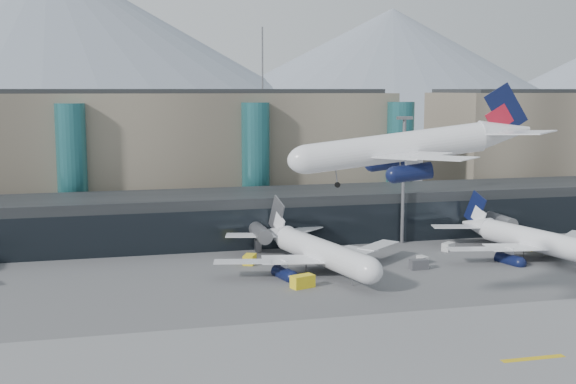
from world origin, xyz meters
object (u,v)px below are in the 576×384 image
(lightmast_mid, at_px, (403,172))
(hero_jet, at_px, (420,138))
(jet_parked_mid, at_px, (312,241))
(veh_g, at_px, (423,259))
(jet_parked_right, at_px, (523,231))
(veh_b, at_px, (250,259))
(veh_e, at_px, (534,246))
(veh_c, at_px, (419,264))
(veh_h, at_px, (303,281))
(veh_d, at_px, (448,247))

(lightmast_mid, bearing_deg, hero_jet, -110.84)
(lightmast_mid, bearing_deg, jet_parked_mid, -146.49)
(lightmast_mid, relative_size, veh_g, 11.99)
(jet_parked_right, distance_m, veh_b, 51.60)
(hero_jet, bearing_deg, veh_e, 50.61)
(jet_parked_mid, bearing_deg, lightmast_mid, -70.59)
(hero_jet, xyz_separation_m, veh_b, (-14.16, 40.22, -24.04))
(hero_jet, relative_size, veh_c, 10.42)
(lightmast_mid, distance_m, veh_h, 41.51)
(jet_parked_right, relative_size, veh_g, 17.53)
(hero_jet, distance_m, veh_g, 44.60)
(veh_e, xyz_separation_m, veh_g, (-25.27, -4.35, -0.23))
(veh_g, bearing_deg, jet_parked_mid, -108.07)
(veh_d, height_order, veh_h, veh_h)
(veh_c, bearing_deg, veh_d, 45.82)
(jet_parked_right, height_order, veh_e, jet_parked_right)
(veh_g, bearing_deg, veh_b, -116.58)
(veh_d, relative_size, veh_e, 0.92)
(veh_d, bearing_deg, jet_parked_mid, 156.95)
(jet_parked_mid, bearing_deg, veh_e, -100.24)
(lightmast_mid, distance_m, veh_g, 21.91)
(veh_e, bearing_deg, jet_parked_right, -160.97)
(veh_e, height_order, veh_g, veh_e)
(veh_c, distance_m, veh_e, 29.08)
(veh_g, bearing_deg, hero_jet, -40.15)
(veh_h, bearing_deg, hero_jet, -87.75)
(veh_c, relative_size, veh_e, 1.03)
(lightmast_mid, relative_size, jet_parked_right, 0.68)
(jet_parked_mid, height_order, veh_h, jet_parked_mid)
(jet_parked_right, relative_size, veh_e, 12.47)
(veh_b, distance_m, veh_g, 31.05)
(lightmast_mid, relative_size, veh_b, 8.59)
(jet_parked_mid, bearing_deg, veh_d, -91.23)
(hero_jet, xyz_separation_m, jet_parked_right, (37.04, 34.94, -20.36))
(veh_b, bearing_deg, veh_e, -66.94)
(lightmast_mid, bearing_deg, veh_e, -29.13)
(hero_jet, bearing_deg, jet_parked_mid, 104.85)
(hero_jet, bearing_deg, veh_c, 73.33)
(lightmast_mid, relative_size, veh_d, 9.30)
(lightmast_mid, xyz_separation_m, veh_h, (-28.15, -27.40, -13.42))
(hero_jet, distance_m, veh_h, 34.40)
(jet_parked_right, distance_m, veh_d, 14.20)
(hero_jet, height_order, veh_c, hero_jet)
(jet_parked_right, relative_size, veh_c, 12.14)
(lightmast_mid, xyz_separation_m, veh_g, (-3.01, -16.75, -13.80))
(veh_e, bearing_deg, hero_jet, -153.71)
(veh_b, xyz_separation_m, veh_g, (30.36, -6.50, -0.24))
(lightmast_mid, bearing_deg, veh_b, -162.92)
(veh_c, height_order, veh_h, veh_h)
(veh_c, bearing_deg, jet_parked_mid, 162.62)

